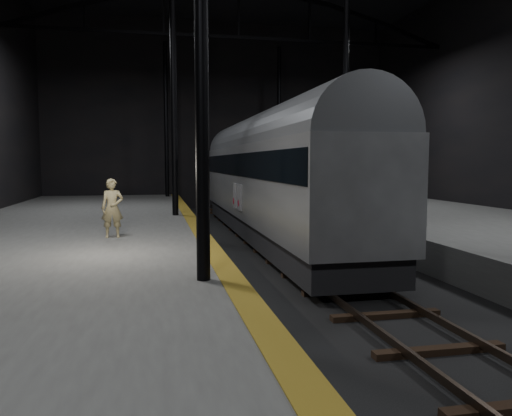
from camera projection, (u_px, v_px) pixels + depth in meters
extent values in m
plane|color=black|center=(322.00, 276.00, 14.32)|extent=(44.00, 44.00, 0.00)
cube|color=#4F4E4C|center=(44.00, 270.00, 12.76)|extent=(9.00, 43.80, 1.00)
cube|color=#7F6217|center=(209.00, 245.00, 13.58)|extent=(0.50, 43.80, 0.01)
cube|color=#3F3328|center=(298.00, 271.00, 14.16)|extent=(0.08, 43.00, 0.14)
cube|color=#3F3328|center=(346.00, 269.00, 14.45)|extent=(0.08, 43.00, 0.14)
cube|color=black|center=(322.00, 274.00, 14.32)|extent=(2.40, 42.00, 0.12)
cylinder|color=black|center=(201.00, 11.00, 9.11)|extent=(0.26, 0.26, 10.00)
cylinder|color=black|center=(174.00, 96.00, 20.81)|extent=(0.26, 0.26, 10.00)
cylinder|color=black|center=(345.00, 101.00, 22.34)|extent=(0.26, 0.26, 10.00)
cylinder|color=black|center=(166.00, 120.00, 32.51)|extent=(0.26, 0.26, 10.00)
cylinder|color=black|center=(279.00, 122.00, 34.04)|extent=(0.26, 0.26, 10.00)
cube|color=black|center=(239.00, 38.00, 27.06)|extent=(23.60, 0.15, 0.18)
cube|color=gray|center=(270.00, 181.00, 20.50)|extent=(2.81, 19.35, 2.90)
cube|color=black|center=(270.00, 225.00, 20.66)|extent=(2.56, 18.97, 0.82)
cube|color=black|center=(270.00, 165.00, 20.44)|extent=(2.86, 19.06, 0.87)
cylinder|color=slate|center=(270.00, 146.00, 20.36)|extent=(2.75, 19.16, 2.75)
cube|color=black|center=(325.00, 267.00, 14.09)|extent=(1.74, 2.13, 0.34)
cube|color=black|center=(241.00, 216.00, 27.30)|extent=(1.74, 2.13, 0.34)
cube|color=silver|center=(240.00, 197.00, 19.32)|extent=(0.04, 0.73, 1.02)
cube|color=silver|center=(235.00, 196.00, 20.45)|extent=(0.04, 0.73, 1.02)
cylinder|color=maroon|center=(238.00, 203.00, 19.51)|extent=(0.03, 0.25, 0.25)
cylinder|color=maroon|center=(234.00, 201.00, 20.64)|extent=(0.03, 0.25, 0.25)
imported|color=tan|center=(112.00, 208.00, 14.88)|extent=(0.66, 0.45, 1.77)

